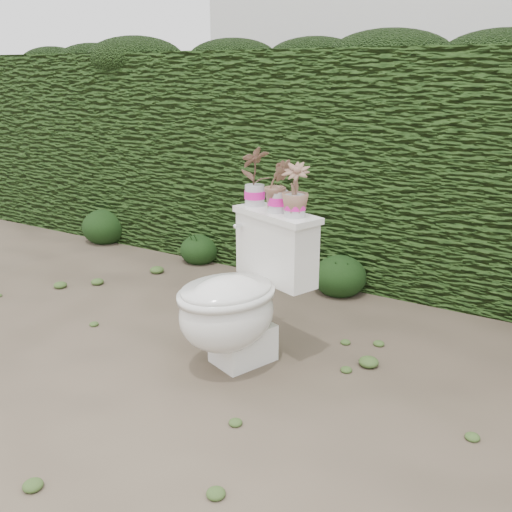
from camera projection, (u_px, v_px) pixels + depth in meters
The scene contains 9 objects.
ground at pixel (274, 354), 3.08m from camera, with size 60.00×60.00×0.00m, color #6F604D.
hedge at pixel (384, 166), 4.13m from camera, with size 8.00×1.00×1.60m, color #31521B.
toilet at pixel (240, 299), 2.89m from camera, with size 0.66×0.79×0.78m.
potted_plant_left at pixel (255, 177), 2.99m from camera, with size 0.16×0.11×0.30m, color #377825.
potted_plant_center at pixel (278, 187), 2.86m from camera, with size 0.14×0.11×0.25m, color #377825.
potted_plant_right at pixel (295, 192), 2.76m from camera, with size 0.14×0.14×0.25m, color #377825.
liriope_clump_0 at pixel (105, 224), 5.08m from camera, with size 0.40×0.40×0.32m, color #1C3713.
liriope_clump_1 at pixel (199, 246), 4.55m from camera, with size 0.31×0.31×0.25m, color #1C3713.
liriope_clump_2 at pixel (340, 272), 3.90m from camera, with size 0.36×0.36×0.29m, color #1C3713.
Camera 1 is at (1.35, -2.42, 1.46)m, focal length 40.00 mm.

